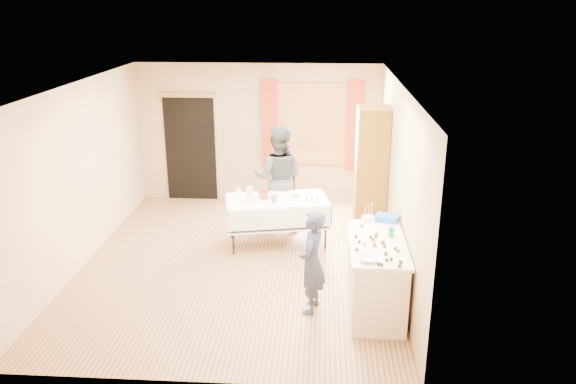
# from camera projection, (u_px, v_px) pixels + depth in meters

# --- Properties ---
(floor) EXTENTS (4.50, 5.50, 0.02)m
(floor) POSITION_uv_depth(u_px,v_px,m) (239.00, 263.00, 8.31)
(floor) COLOR #9E7047
(floor) RESTS_ON ground
(ceiling) EXTENTS (4.50, 5.50, 0.02)m
(ceiling) POSITION_uv_depth(u_px,v_px,m) (233.00, 85.00, 7.45)
(ceiling) COLOR white
(ceiling) RESTS_ON floor
(wall_back) EXTENTS (4.50, 0.02, 2.60)m
(wall_back) POSITION_uv_depth(u_px,v_px,m) (259.00, 134.00, 10.48)
(wall_back) COLOR tan
(wall_back) RESTS_ON floor
(wall_front) EXTENTS (4.50, 0.02, 2.60)m
(wall_front) POSITION_uv_depth(u_px,v_px,m) (192.00, 268.00, 5.28)
(wall_front) COLOR tan
(wall_front) RESTS_ON floor
(wall_left) EXTENTS (0.02, 5.50, 2.60)m
(wall_left) POSITION_uv_depth(u_px,v_px,m) (80.00, 176.00, 8.01)
(wall_left) COLOR tan
(wall_left) RESTS_ON floor
(wall_right) EXTENTS (0.02, 5.50, 2.60)m
(wall_right) POSITION_uv_depth(u_px,v_px,m) (399.00, 182.00, 7.74)
(wall_right) COLOR tan
(wall_right) RESTS_ON floor
(window_frame) EXTENTS (1.32, 0.06, 1.52)m
(window_frame) POSITION_uv_depth(u_px,v_px,m) (312.00, 124.00, 10.32)
(window_frame) COLOR olive
(window_frame) RESTS_ON wall_back
(window_pane) EXTENTS (1.20, 0.02, 1.40)m
(window_pane) POSITION_uv_depth(u_px,v_px,m) (312.00, 125.00, 10.30)
(window_pane) COLOR white
(window_pane) RESTS_ON wall_back
(curtain_left) EXTENTS (0.28, 0.06, 1.65)m
(curtain_left) POSITION_uv_depth(u_px,v_px,m) (270.00, 124.00, 10.32)
(curtain_left) COLOR #A2301F
(curtain_left) RESTS_ON wall_back
(curtain_right) EXTENTS (0.28, 0.06, 1.65)m
(curtain_right) POSITION_uv_depth(u_px,v_px,m) (355.00, 126.00, 10.22)
(curtain_right) COLOR #A2301F
(curtain_right) RESTS_ON wall_back
(doorway) EXTENTS (0.95, 0.04, 2.00)m
(doorway) POSITION_uv_depth(u_px,v_px,m) (190.00, 149.00, 10.63)
(doorway) COLOR black
(doorway) RESTS_ON floor
(door_lintel) EXTENTS (1.05, 0.06, 0.08)m
(door_lintel) POSITION_uv_depth(u_px,v_px,m) (187.00, 95.00, 10.27)
(door_lintel) COLOR olive
(door_lintel) RESTS_ON wall_back
(cabinet) EXTENTS (0.50, 0.60, 2.10)m
(cabinet) POSITION_uv_depth(u_px,v_px,m) (371.00, 172.00, 9.05)
(cabinet) COLOR brown
(cabinet) RESTS_ON floor
(counter) EXTENTS (0.68, 1.44, 0.91)m
(counter) POSITION_uv_depth(u_px,v_px,m) (376.00, 276.00, 6.93)
(counter) COLOR beige
(counter) RESTS_ON floor
(party_table) EXTENTS (1.71, 1.12, 0.75)m
(party_table) POSITION_uv_depth(u_px,v_px,m) (277.00, 217.00, 8.82)
(party_table) COLOR black
(party_table) RESTS_ON floor
(chair) EXTENTS (0.50, 0.50, 0.98)m
(chair) POSITION_uv_depth(u_px,v_px,m) (281.00, 204.00, 9.80)
(chair) COLOR black
(chair) RESTS_ON floor
(girl) EXTENTS (0.59, 0.48, 1.32)m
(girl) POSITION_uv_depth(u_px,v_px,m) (312.00, 262.00, 6.82)
(girl) COLOR #252B48
(girl) RESTS_ON floor
(woman) EXTENTS (0.97, 0.82, 1.75)m
(woman) POSITION_uv_depth(u_px,v_px,m) (279.00, 178.00, 9.31)
(woman) COLOR black
(woman) RESTS_ON floor
(soda_can) EXTENTS (0.08, 0.08, 0.12)m
(soda_can) POSITION_uv_depth(u_px,v_px,m) (391.00, 232.00, 6.90)
(soda_can) COLOR #068823
(soda_can) RESTS_ON counter
(mixing_bowl) EXTENTS (0.27, 0.27, 0.05)m
(mixing_bowl) POSITION_uv_depth(u_px,v_px,m) (367.00, 259.00, 6.27)
(mixing_bowl) COLOR white
(mixing_bowl) RESTS_ON counter
(foam_block) EXTENTS (0.17, 0.13, 0.08)m
(foam_block) POSITION_uv_depth(u_px,v_px,m) (368.00, 219.00, 7.38)
(foam_block) COLOR white
(foam_block) RESTS_ON counter
(blue_basket) EXTENTS (0.35, 0.29, 0.08)m
(blue_basket) POSITION_uv_depth(u_px,v_px,m) (387.00, 218.00, 7.41)
(blue_basket) COLOR blue
(blue_basket) RESTS_ON counter
(pitcher) EXTENTS (0.12, 0.12, 0.22)m
(pitcher) POSITION_uv_depth(u_px,v_px,m) (249.00, 195.00, 8.55)
(pitcher) COLOR silver
(pitcher) RESTS_ON party_table
(cup_red) EXTENTS (0.15, 0.15, 0.12)m
(cup_red) POSITION_uv_depth(u_px,v_px,m) (264.00, 195.00, 8.70)
(cup_red) COLOR #C14522
(cup_red) RESTS_ON party_table
(cup_rainbow) EXTENTS (0.18, 0.18, 0.10)m
(cup_rainbow) POSITION_uv_depth(u_px,v_px,m) (274.00, 199.00, 8.55)
(cup_rainbow) COLOR red
(cup_rainbow) RESTS_ON party_table
(small_bowl) EXTENTS (0.24, 0.24, 0.06)m
(small_bowl) POSITION_uv_depth(u_px,v_px,m) (296.00, 194.00, 8.85)
(small_bowl) COLOR white
(small_bowl) RESTS_ON party_table
(pastry_tray) EXTENTS (0.30, 0.23, 0.02)m
(pastry_tray) POSITION_uv_depth(u_px,v_px,m) (312.00, 199.00, 8.68)
(pastry_tray) COLOR white
(pastry_tray) RESTS_ON party_table
(bottle) EXTENTS (0.12, 0.12, 0.17)m
(bottle) POSITION_uv_depth(u_px,v_px,m) (239.00, 191.00, 8.77)
(bottle) COLOR white
(bottle) RESTS_ON party_table
(cake_balls) EXTENTS (0.52, 1.16, 0.04)m
(cake_balls) POSITION_uv_depth(u_px,v_px,m) (379.00, 247.00, 6.58)
(cake_balls) COLOR #3F2314
(cake_balls) RESTS_ON counter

